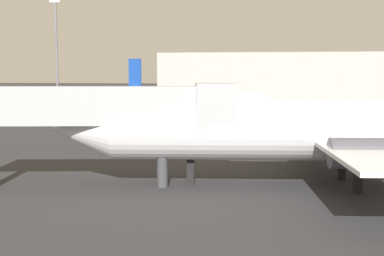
{
  "coord_description": "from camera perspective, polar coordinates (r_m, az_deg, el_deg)",
  "views": [
    {
      "loc": [
        2.67,
        -10.98,
        7.3
      ],
      "look_at": [
        -4.31,
        35.31,
        2.14
      ],
      "focal_mm": 48.02,
      "sensor_mm": 36.0,
      "label": 1
    }
  ],
  "objects": [
    {
      "name": "airplane_at_gate",
      "position": [
        33.7,
        15.35,
        -0.3
      ],
      "size": [
        36.06,
        23.16,
        10.65
      ],
      "rotation": [
        0.0,
        0.0,
        3.25
      ],
      "color": "white",
      "rests_on": "ground_plane"
    },
    {
      "name": "airplane_far_left",
      "position": [
        77.02,
        -0.34,
        3.17
      ],
      "size": [
        26.51,
        22.21,
        9.3
      ],
      "rotation": [
        0.0,
        0.0,
        -0.33
      ],
      "color": "silver",
      "rests_on": "ground_plane"
    },
    {
      "name": "light_mast_left",
      "position": [
        114.83,
        -14.83,
        8.74
      ],
      "size": [
        2.4,
        0.5,
        22.66
      ],
      "color": "slate",
      "rests_on": "ground_plane"
    },
    {
      "name": "jet_bridge",
      "position": [
        32.47,
        -9.39,
        2.19
      ],
      "size": [
        17.8,
        5.22,
        6.58
      ],
      "rotation": [
        0.0,
        0.0,
        0.17
      ],
      "color": "#B2B7BC",
      "rests_on": "ground_plane"
    },
    {
      "name": "terminal_building",
      "position": [
        139.68,
        10.06,
        5.68
      ],
      "size": [
        64.18,
        20.08,
        12.1
      ],
      "primitive_type": "cube",
      "color": "#B7B7B2",
      "rests_on": "ground_plane"
    }
  ]
}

